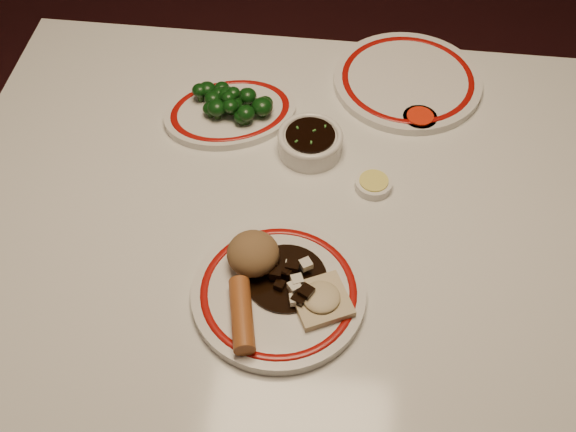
# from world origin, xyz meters

# --- Properties ---
(ground) EXTENTS (7.00, 7.00, 0.00)m
(ground) POSITION_xyz_m (0.00, 0.00, 0.00)
(ground) COLOR black
(ground) RESTS_ON ground
(dining_table) EXTENTS (1.20, 0.90, 0.75)m
(dining_table) POSITION_xyz_m (0.00, 0.00, 0.66)
(dining_table) COLOR silver
(dining_table) RESTS_ON ground
(main_plate) EXTENTS (0.28, 0.28, 0.02)m
(main_plate) POSITION_xyz_m (-0.01, -0.19, 0.76)
(main_plate) COLOR silver
(main_plate) RESTS_ON dining_table
(rice_mound) EXTENTS (0.08, 0.08, 0.06)m
(rice_mound) POSITION_xyz_m (-0.05, -0.14, 0.80)
(rice_mound) COLOR brown
(rice_mound) RESTS_ON main_plate
(spring_roll) EXTENTS (0.06, 0.12, 0.03)m
(spring_roll) POSITION_xyz_m (-0.05, -0.24, 0.78)
(spring_roll) COLOR #AA5B2A
(spring_roll) RESTS_ON main_plate
(fried_wonton) EXTENTS (0.11, 0.11, 0.02)m
(fried_wonton) POSITION_xyz_m (0.06, -0.20, 0.78)
(fried_wonton) COLOR #CBBA8F
(fried_wonton) RESTS_ON main_plate
(stirfry_heap) EXTENTS (0.13, 0.13, 0.03)m
(stirfry_heap) POSITION_xyz_m (0.00, -0.17, 0.78)
(stirfry_heap) COLOR black
(stirfry_heap) RESTS_ON main_plate
(broccoli_plate) EXTENTS (0.30, 0.28, 0.02)m
(broccoli_plate) POSITION_xyz_m (-0.15, 0.20, 0.76)
(broccoli_plate) COLOR silver
(broccoli_plate) RESTS_ON dining_table
(broccoli_pile) EXTENTS (0.16, 0.09, 0.05)m
(broccoli_pile) POSITION_xyz_m (-0.14, 0.20, 0.79)
(broccoli_pile) COLOR #23471C
(broccoli_pile) RESTS_ON broccoli_plate
(soy_bowl) EXTENTS (0.11, 0.11, 0.04)m
(soy_bowl) POSITION_xyz_m (0.01, 0.13, 0.77)
(soy_bowl) COLOR silver
(soy_bowl) RESTS_ON dining_table
(sweet_sour_dish) EXTENTS (0.06, 0.06, 0.02)m
(sweet_sour_dish) POSITION_xyz_m (0.21, 0.22, 0.76)
(sweet_sour_dish) COLOR silver
(sweet_sour_dish) RESTS_ON dining_table
(mustard_dish) EXTENTS (0.06, 0.06, 0.02)m
(mustard_dish) POSITION_xyz_m (0.13, 0.05, 0.76)
(mustard_dish) COLOR silver
(mustard_dish) RESTS_ON dining_table
(far_plate) EXTENTS (0.32, 0.32, 0.02)m
(far_plate) POSITION_xyz_m (0.18, 0.33, 0.76)
(far_plate) COLOR silver
(far_plate) RESTS_ON dining_table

